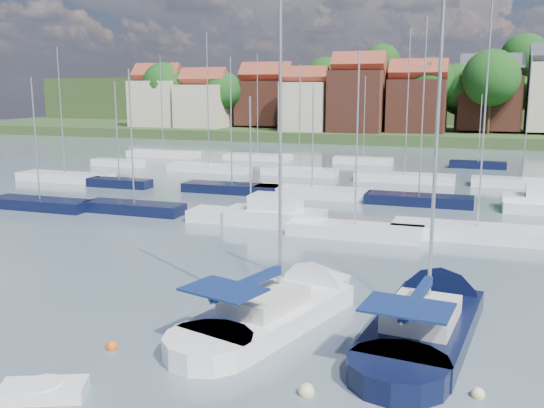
% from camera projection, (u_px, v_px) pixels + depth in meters
% --- Properties ---
extents(ground, '(260.00, 260.00, 0.00)m').
position_uv_depth(ground, '(391.00, 187.00, 59.78)').
color(ground, '#485962').
rests_on(ground, ground).
extents(sailboat_centre, '(6.72, 13.09, 17.14)m').
position_uv_depth(sailboat_centre, '(294.00, 304.00, 26.44)').
color(sailboat_centre, white).
rests_on(sailboat_centre, ground).
extents(sailboat_navy, '(4.91, 13.47, 18.15)m').
position_uv_depth(sailboat_navy, '(433.00, 314.00, 25.26)').
color(sailboat_navy, black).
rests_on(sailboat_navy, ground).
extents(tender, '(2.92, 2.18, 0.57)m').
position_uv_depth(tender, '(43.00, 391.00, 19.11)').
color(tender, white).
rests_on(tender, ground).
extents(buoy_c, '(0.46, 0.46, 0.46)m').
position_uv_depth(buoy_c, '(112.00, 349.00, 22.70)').
color(buoy_c, '#D85914').
rests_on(buoy_c, ground).
extents(buoy_d, '(0.54, 0.54, 0.54)m').
position_uv_depth(buoy_d, '(306.00, 394.00, 19.33)').
color(buoy_d, beige).
rests_on(buoy_d, ground).
extents(buoy_e, '(0.43, 0.43, 0.43)m').
position_uv_depth(buoy_e, '(424.00, 312.00, 26.38)').
color(buoy_e, beige).
rests_on(buoy_e, ground).
extents(buoy_f, '(0.44, 0.44, 0.44)m').
position_uv_depth(buoy_f, '(478.00, 397.00, 19.17)').
color(buoy_f, beige).
rests_on(buoy_f, ground).
extents(marina_field, '(79.62, 41.41, 15.93)m').
position_uv_depth(marina_field, '(405.00, 191.00, 54.58)').
color(marina_field, white).
rests_on(marina_field, ground).
extents(far_shore_town, '(212.46, 90.00, 22.27)m').
position_uv_depth(far_shore_town, '(457.00, 109.00, 144.19)').
color(far_shore_town, '#364C26').
rests_on(far_shore_town, ground).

